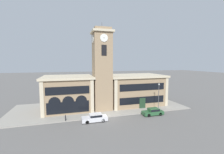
{
  "coord_description": "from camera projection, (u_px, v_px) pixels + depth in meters",
  "views": [
    {
      "loc": [
        -7.19,
        -27.4,
        10.7
      ],
      "look_at": [
        1.72,
        3.18,
        7.61
      ],
      "focal_mm": 24.0,
      "sensor_mm": 36.0,
      "label": 1
    }
  ],
  "objects": [
    {
      "name": "town_hall_left_wing",
      "position": [
        68.0,
        93.0,
        34.13
      ],
      "size": [
        11.02,
        9.78,
        7.63
      ],
      "color": "#937A5B",
      "rests_on": "ground_plane"
    },
    {
      "name": "ground_plane",
      "position": [
        108.0,
        117.0,
        29.22
      ],
      "size": [
        300.0,
        300.0,
        0.0
      ],
      "primitive_type": "plane",
      "color": "#605E5B"
    },
    {
      "name": "sidewalk_kerb",
      "position": [
        101.0,
        107.0,
        36.03
      ],
      "size": [
        39.7,
        14.26,
        0.15
      ],
      "color": "gray",
      "rests_on": "ground_plane"
    },
    {
      "name": "street_lamp",
      "position": [
        159.0,
        93.0,
        32.47
      ],
      "size": [
        0.36,
        0.36,
        6.03
      ],
      "color": "#4C4C51",
      "rests_on": "sidewalk_kerb"
    },
    {
      "name": "parked_car_mid",
      "position": [
        153.0,
        112.0,
        30.5
      ],
      "size": [
        4.29,
        1.72,
        1.42
      ],
      "rotation": [
        0.0,
        0.0,
        3.14
      ],
      "color": "#285633",
      "rests_on": "ground_plane"
    },
    {
      "name": "clock_tower",
      "position": [
        102.0,
        70.0,
        33.23
      ],
      "size": [
        4.58,
        4.58,
        19.32
      ],
      "color": "#937A5B",
      "rests_on": "ground_plane"
    },
    {
      "name": "bollard",
      "position": [
        65.0,
        118.0,
        27.2
      ],
      "size": [
        0.18,
        0.18,
        1.06
      ],
      "color": "black",
      "rests_on": "sidewalk_kerb"
    },
    {
      "name": "town_hall_right_wing",
      "position": [
        134.0,
        89.0,
        38.73
      ],
      "size": [
        14.31,
        9.78,
        7.54
      ],
      "color": "#937A5B",
      "rests_on": "ground_plane"
    },
    {
      "name": "parked_car_near",
      "position": [
        95.0,
        117.0,
        27.16
      ],
      "size": [
        4.6,
        1.76,
        1.43
      ],
      "rotation": [
        0.0,
        0.0,
        3.14
      ],
      "color": "silver",
      "rests_on": "ground_plane"
    }
  ]
}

